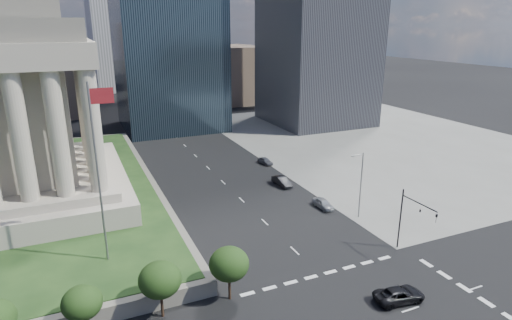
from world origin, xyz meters
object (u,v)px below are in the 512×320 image
street_lamp_north (360,181)px  pickup_truck (399,295)px  parked_sedan_near (323,204)px  parked_sedan_mid (282,181)px  flagpole (99,165)px  traffic_signal_ne (412,215)px  parked_sedan_far (265,161)px

street_lamp_north → pickup_truck: street_lamp_north is taller
parked_sedan_near → parked_sedan_mid: (-1.47, 11.30, 0.06)m
flagpole → parked_sedan_mid: bearing=29.2°
traffic_signal_ne → parked_sedan_far: bearing=91.4°
parked_sedan_near → pickup_truck: bearing=-104.0°
flagpole → parked_sedan_mid: 37.40m
traffic_signal_ne → parked_sedan_far: (-1.00, 39.87, -4.57)m
flagpole → parked_sedan_far: (33.33, 29.57, -12.43)m
flagpole → parked_sedan_near: 35.09m
parked_sedan_near → parked_sedan_mid: size_ratio=0.90×
parked_sedan_mid → flagpole: bearing=-155.0°
street_lamp_north → parked_sedan_near: size_ratio=2.32×
flagpole → street_lamp_north: bearing=1.6°
pickup_truck → traffic_signal_ne: bearing=-39.7°
street_lamp_north → parked_sedan_far: size_ratio=2.50×
pickup_truck → parked_sedan_near: size_ratio=1.24×
traffic_signal_ne → pickup_truck: size_ratio=1.50×
street_lamp_north → parked_sedan_far: (-1.83, 28.57, -4.98)m
pickup_truck → parked_sedan_mid: size_ratio=1.11×
traffic_signal_ne → parked_sedan_near: size_ratio=1.86×
parked_sedan_near → parked_sedan_mid: bearing=96.9°
parked_sedan_far → traffic_signal_ne: bearing=-96.8°
street_lamp_north → parked_sedan_mid: street_lamp_north is taller
parked_sedan_mid → parked_sedan_far: 12.60m
parked_sedan_mid → parked_sedan_far: bearing=74.4°
flagpole → parked_sedan_far: flagpole is taller
traffic_signal_ne → flagpole: bearing=163.3°
parked_sedan_far → flagpole: bearing=-146.7°
parked_sedan_far → parked_sedan_near: bearing=-100.8°
street_lamp_north → parked_sedan_near: bearing=120.2°
parked_sedan_near → parked_sedan_far: (1.03, 23.65, -0.05)m
traffic_signal_ne → street_lamp_north: street_lamp_north is taller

